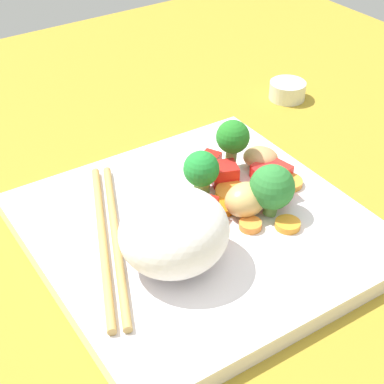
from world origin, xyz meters
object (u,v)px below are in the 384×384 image
at_px(square_plate, 199,230).
at_px(rice_mound, 174,232).
at_px(carrot_slice_0, 289,183).
at_px(sauce_cup, 287,90).
at_px(chopstick_pair, 109,238).
at_px(broccoli_floret_1, 233,138).

xyz_separation_m(square_plate, rice_mound, (0.03, -0.05, 0.04)).
bearing_deg(carrot_slice_0, sauce_cup, 138.88).
distance_m(carrot_slice_0, chopstick_pair, 0.18).
distance_m(broccoli_floret_1, chopstick_pair, 0.16).
relative_size(rice_mound, chopstick_pair, 0.46).
bearing_deg(square_plate, chopstick_pair, -106.13).
bearing_deg(square_plate, sauce_cup, 123.14).
bearing_deg(carrot_slice_0, rice_mound, -79.01).
relative_size(rice_mound, carrot_slice_0, 3.37).
bearing_deg(carrot_slice_0, square_plate, -90.60).
bearing_deg(sauce_cup, square_plate, -56.86).
height_order(square_plate, broccoli_floret_1, broccoli_floret_1).
distance_m(square_plate, carrot_slice_0, 0.11).
distance_m(carrot_slice_0, sauce_cup, 0.21).
height_order(rice_mound, chopstick_pair, rice_mound).
bearing_deg(rice_mound, sauce_cup, 123.21).
bearing_deg(broccoli_floret_1, sauce_cup, 122.20).
bearing_deg(carrot_slice_0, broccoli_floret_1, -153.37).
xyz_separation_m(square_plate, broccoli_floret_1, (-0.05, 0.08, 0.04)).
bearing_deg(sauce_cup, carrot_slice_0, -41.12).
relative_size(broccoli_floret_1, sauce_cup, 1.19).
relative_size(carrot_slice_0, sauce_cup, 0.61).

